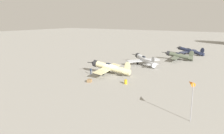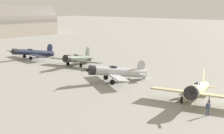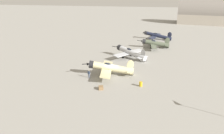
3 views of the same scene
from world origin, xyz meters
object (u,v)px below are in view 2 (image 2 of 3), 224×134
(airplane_outer_stand, at_px, (32,53))
(airplane_foreground, at_px, (197,90))
(airplane_far_line, at_px, (77,59))
(ground_crew_mechanic, at_px, (208,107))
(airplane_mid_apron, at_px, (116,72))

(airplane_outer_stand, bearing_deg, airplane_foreground, 90.45)
(airplane_far_line, distance_m, airplane_outer_stand, 13.71)
(airplane_outer_stand, xyz_separation_m, ground_crew_mechanic, (-12.67, -43.85, -0.33))
(airplane_foreground, xyz_separation_m, ground_crew_mechanic, (-3.89, -2.58, -0.63))
(airplane_mid_apron, bearing_deg, airplane_far_line, -78.03)
(airplane_mid_apron, relative_size, airplane_far_line, 0.88)
(airplane_foreground, height_order, airplane_outer_stand, airplane_foreground)
(airplane_foreground, relative_size, airplane_outer_stand, 1.01)
(airplane_far_line, relative_size, airplane_outer_stand, 1.03)
(airplane_mid_apron, distance_m, airplane_outer_stand, 27.83)
(airplane_foreground, relative_size, airplane_far_line, 0.98)
(ground_crew_mechanic, bearing_deg, airplane_foreground, 143.66)
(airplane_mid_apron, distance_m, ground_crew_mechanic, 17.94)
(airplane_foreground, bearing_deg, airplane_mid_apron, -109.23)
(airplane_mid_apron, distance_m, airplane_far_line, 14.66)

